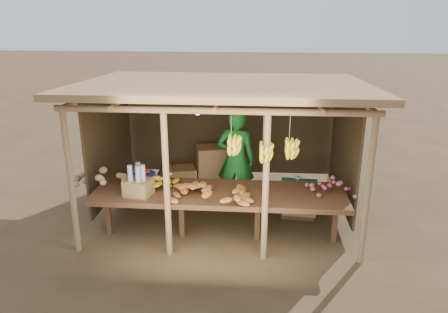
{
  "coord_description": "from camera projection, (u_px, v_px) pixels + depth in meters",
  "views": [
    {
      "loc": [
        0.56,
        -7.14,
        3.5
      ],
      "look_at": [
        0.0,
        0.0,
        1.05
      ],
      "focal_mm": 35.0,
      "sensor_mm": 36.0,
      "label": 1
    }
  ],
  "objects": [
    {
      "name": "stall_structure",
      "position": [
        227.0,
        106.0,
        7.36
      ],
      "size": [
        4.7,
        3.5,
        2.43
      ],
      "color": "#A77F56",
      "rests_on": "ground"
    },
    {
      "name": "vendor",
      "position": [
        236.0,
        159.0,
        7.8
      ],
      "size": [
        0.72,
        0.52,
        1.85
      ],
      "primitive_type": "imported",
      "rotation": [
        0.0,
        0.0,
        3.03
      ],
      "color": "#197225",
      "rests_on": "ground"
    },
    {
      "name": "banana_pile",
      "position": [
        161.0,
        177.0,
        6.86
      ],
      "size": [
        0.62,
        0.4,
        0.35
      ],
      "primitive_type": null,
      "rotation": [
        0.0,
        0.0,
        0.06
      ],
      "color": "gold",
      "rests_on": "counter"
    },
    {
      "name": "burlap_sacks",
      "position": [
        176.0,
        178.0,
        8.82
      ],
      "size": [
        0.78,
        0.41,
        0.55
      ],
      "color": "#483721",
      "rests_on": "ground"
    },
    {
      "name": "carton_stack",
      "position": [
        201.0,
        172.0,
        8.69
      ],
      "size": [
        1.27,
        0.56,
        0.91
      ],
      "color": "#9D7346",
      "rests_on": "ground"
    },
    {
      "name": "sweet_potato_heap",
      "position": [
        211.0,
        187.0,
        6.47
      ],
      "size": [
        1.14,
        0.71,
        0.36
      ],
      "primitive_type": null,
      "rotation": [
        0.0,
        0.0,
        -0.04
      ],
      "color": "#B86B2F",
      "rests_on": "counter"
    },
    {
      "name": "onion_heap",
      "position": [
        328.0,
        182.0,
        6.65
      ],
      "size": [
        0.77,
        0.47,
        0.35
      ],
      "primitive_type": null,
      "rotation": [
        0.0,
        0.0,
        -0.01
      ],
      "color": "#AF556D",
      "rests_on": "counter"
    },
    {
      "name": "bottle_box",
      "position": [
        138.0,
        183.0,
        6.57
      ],
      "size": [
        0.46,
        0.39,
        0.5
      ],
      "color": "#9D7346",
      "rests_on": "counter"
    },
    {
      "name": "tarp_crate",
      "position": [
        298.0,
        198.0,
        7.7
      ],
      "size": [
        0.69,
        0.61,
        0.76
      ],
      "color": "brown",
      "rests_on": "ground"
    },
    {
      "name": "tomato_basin",
      "position": [
        142.0,
        177.0,
        7.06
      ],
      "size": [
        0.45,
        0.45,
        0.24
      ],
      "rotation": [
        0.0,
        0.0,
        0.18
      ],
      "color": "navy",
      "rests_on": "counter"
    },
    {
      "name": "potato_heap",
      "position": [
        105.0,
        176.0,
        6.85
      ],
      "size": [
        1.27,
        0.99,
        0.37
      ],
      "primitive_type": null,
      "rotation": [
        0.0,
        0.0,
        -0.32
      ],
      "color": "tan",
      "rests_on": "counter"
    },
    {
      "name": "ground",
      "position": [
        224.0,
        211.0,
        7.91
      ],
      "size": [
        60.0,
        60.0,
        0.0
      ],
      "primitive_type": "plane",
      "color": "brown",
      "rests_on": "ground"
    },
    {
      "name": "counter",
      "position": [
        219.0,
        195.0,
        6.77
      ],
      "size": [
        3.9,
        1.05,
        0.8
      ],
      "color": "brown",
      "rests_on": "ground"
    }
  ]
}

